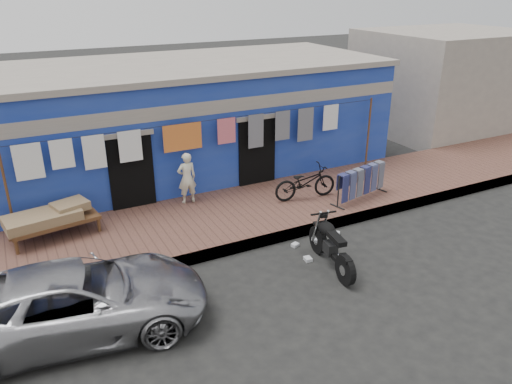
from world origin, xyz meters
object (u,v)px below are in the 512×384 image
(bicycle, at_px, (305,179))
(motorcycle, at_px, (332,245))
(car, at_px, (76,300))
(seated_person, at_px, (187,178))
(charpoy, at_px, (54,222))
(jeans_rack, at_px, (361,183))

(bicycle, relative_size, motorcycle, 0.98)
(motorcycle, bearing_deg, bicycle, 77.54)
(car, distance_m, bicycle, 6.67)
(seated_person, relative_size, charpoy, 0.63)
(car, distance_m, jeans_rack, 7.67)
(motorcycle, relative_size, charpoy, 0.81)
(charpoy, bearing_deg, jeans_rack, -11.04)
(car, xyz_separation_m, jeans_rack, (7.43, 1.89, 0.06))
(jeans_rack, bearing_deg, car, -165.70)
(car, relative_size, seated_person, 3.33)
(charpoy, height_order, jeans_rack, jeans_rack)
(bicycle, height_order, charpoy, bicycle)
(car, xyz_separation_m, bicycle, (6.15, 2.57, 0.17))
(car, bearing_deg, charpoy, 7.62)
(car, height_order, seated_person, seated_person)
(car, xyz_separation_m, motorcycle, (5.01, -0.25, -0.10))
(bicycle, height_order, motorcycle, bicycle)
(car, distance_m, motorcycle, 5.02)
(bicycle, bearing_deg, jeans_rack, -111.28)
(car, xyz_separation_m, seated_person, (3.32, 3.73, 0.29))
(car, xyz_separation_m, charpoy, (0.03, 3.34, -0.04))
(car, distance_m, seated_person, 5.01)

